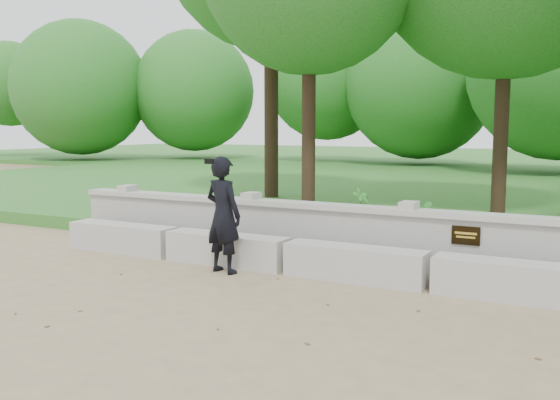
{
  "coord_description": "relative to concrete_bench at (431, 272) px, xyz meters",
  "views": [
    {
      "loc": [
        1.91,
        -5.65,
        2.02
      ],
      "look_at": [
        -1.96,
        1.61,
        1.04
      ],
      "focal_mm": 40.0,
      "sensor_mm": 36.0,
      "label": 1
    }
  ],
  "objects": [
    {
      "name": "lawn",
      "position": [
        -0.0,
        12.1,
        -0.1
      ],
      "size": [
        40.0,
        22.0,
        0.25
      ],
      "primitive_type": "cube",
      "color": "#1D5819",
      "rests_on": "ground"
    },
    {
      "name": "ground",
      "position": [
        -0.0,
        -1.9,
        -0.22
      ],
      "size": [
        80.0,
        80.0,
        0.0
      ],
      "primitive_type": "plane",
      "color": "#98835D",
      "rests_on": "ground"
    },
    {
      "name": "concrete_bench",
      "position": [
        0.0,
        0.0,
        0.0
      ],
      "size": [
        11.9,
        0.45,
        0.45
      ],
      "color": "#AFACA5",
      "rests_on": "ground"
    },
    {
      "name": "man_main",
      "position": [
        -2.77,
        -0.44,
        0.58
      ],
      "size": [
        0.65,
        0.59,
        1.61
      ],
      "color": "black",
      "rests_on": "ground"
    },
    {
      "name": "shrub_b",
      "position": [
        -0.75,
        2.45,
        0.3
      ],
      "size": [
        0.31,
        0.35,
        0.54
      ],
      "primitive_type": "imported",
      "rotation": [
        0.0,
        0.0,
        1.82
      ],
      "color": "#33882E",
      "rests_on": "lawn"
    },
    {
      "name": "shrub_a",
      "position": [
        -2.02,
        2.91,
        0.36
      ],
      "size": [
        0.38,
        0.43,
        0.67
      ],
      "primitive_type": "imported",
      "rotation": [
        0.0,
        0.0,
        1.1
      ],
      "color": "#33882E",
      "rests_on": "lawn"
    },
    {
      "name": "parapet_wall",
      "position": [
        0.0,
        0.7,
        0.24
      ],
      "size": [
        12.5,
        0.35,
        0.9
      ],
      "color": "#A4A29B",
      "rests_on": "ground"
    }
  ]
}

